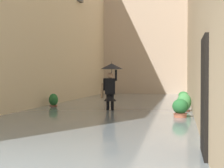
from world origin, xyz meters
TOP-DOWN VIEW (x-y plane):
  - ground_plane at (0.00, -10.91)m, footprint 60.00×60.00m
  - flood_water at (0.00, -10.91)m, footprint 7.19×27.82m
  - building_facade_far at (0.00, -22.72)m, footprint 9.99×1.80m
  - person_wading at (-0.08, -8.97)m, footprint 0.88×0.88m
  - potted_plant_near_left at (-2.75, -7.18)m, footprint 0.51×0.51m
  - potted_plant_mid_right at (2.79, -10.21)m, footprint 0.40×0.40m
  - potted_plant_mid_left at (-2.89, -9.15)m, footprint 0.54×0.54m
  - potted_plant_far_left at (-2.88, -14.19)m, footprint 0.51×0.51m

SIDE VIEW (x-z plane):
  - ground_plane at x=0.00m, z-range 0.00..0.00m
  - flood_water at x=0.00m, z-range 0.00..0.22m
  - potted_plant_mid_right at x=2.79m, z-range 0.03..0.80m
  - potted_plant_near_left at x=-2.75m, z-range 0.04..0.85m
  - potted_plant_far_left at x=-2.88m, z-range 0.08..0.83m
  - potted_plant_mid_left at x=-2.89m, z-range 0.04..0.95m
  - person_wading at x=-0.08m, z-range 0.35..2.47m
  - building_facade_far at x=0.00m, z-range 0.00..12.56m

